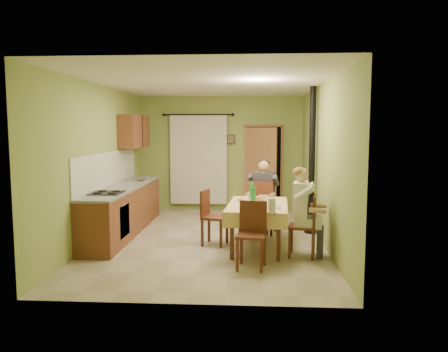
# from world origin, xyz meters

# --- Properties ---
(floor) EXTENTS (4.00, 6.00, 0.01)m
(floor) POSITION_xyz_m (0.00, 0.00, 0.00)
(floor) COLOR tan
(floor) RESTS_ON ground
(room_shell) EXTENTS (4.04, 6.04, 2.82)m
(room_shell) POSITION_xyz_m (0.00, 0.00, 1.82)
(room_shell) COLOR #90A554
(room_shell) RESTS_ON ground
(kitchen_run) EXTENTS (0.64, 3.64, 1.56)m
(kitchen_run) POSITION_xyz_m (-1.71, 0.40, 0.48)
(kitchen_run) COLOR brown
(kitchen_run) RESTS_ON ground
(upper_cabinets) EXTENTS (0.35, 1.40, 0.70)m
(upper_cabinets) POSITION_xyz_m (-1.82, 1.70, 1.95)
(upper_cabinets) COLOR brown
(upper_cabinets) RESTS_ON room_shell
(curtain) EXTENTS (1.70, 0.07, 2.22)m
(curtain) POSITION_xyz_m (-0.55, 2.90, 1.26)
(curtain) COLOR black
(curtain) RESTS_ON ground
(doorway) EXTENTS (0.96, 0.47, 2.15)m
(doorway) POSITION_xyz_m (1.02, 2.87, 1.05)
(doorway) COLOR black
(doorway) RESTS_ON ground
(dining_table) EXTENTS (1.10, 1.70, 0.76)m
(dining_table) POSITION_xyz_m (0.86, -0.58, 0.38)
(dining_table) COLOR #DEBC79
(dining_table) RESTS_ON ground
(tableware) EXTENTS (0.78, 1.66, 0.33)m
(tableware) POSITION_xyz_m (0.86, -0.69, 0.83)
(tableware) COLOR white
(tableware) RESTS_ON dining_table
(chair_far) EXTENTS (0.56, 0.56, 1.02)m
(chair_far) POSITION_xyz_m (0.98, 0.51, 0.29)
(chair_far) COLOR #542617
(chair_far) RESTS_ON ground
(chair_near) EXTENTS (0.46, 0.46, 0.96)m
(chair_near) POSITION_xyz_m (0.75, -1.63, 0.29)
(chair_near) COLOR #542617
(chair_near) RESTS_ON ground
(chair_right) EXTENTS (0.48, 0.48, 0.97)m
(chair_right) POSITION_xyz_m (1.56, -1.01, 0.29)
(chair_right) COLOR #542617
(chair_right) RESTS_ON ground
(chair_left) EXTENTS (0.48, 0.48, 0.95)m
(chair_left) POSITION_xyz_m (0.10, -0.38, 0.29)
(chair_left) COLOR #542617
(chair_left) RESTS_ON ground
(man_far) EXTENTS (0.64, 0.55, 1.39)m
(man_far) POSITION_xyz_m (0.98, 0.53, 0.88)
(man_far) COLOR #38333D
(man_far) RESTS_ON chair_far
(man_right) EXTENTS (0.53, 0.62, 1.39)m
(man_right) POSITION_xyz_m (1.55, -1.01, 0.88)
(man_right) COLOR silver
(man_right) RESTS_ON chair_right
(stove_flue) EXTENTS (0.24, 0.24, 2.80)m
(stove_flue) POSITION_xyz_m (1.90, 0.60, 1.02)
(stove_flue) COLOR black
(stove_flue) RESTS_ON ground
(picture_back) EXTENTS (0.19, 0.03, 0.23)m
(picture_back) POSITION_xyz_m (0.25, 2.97, 1.75)
(picture_back) COLOR black
(picture_back) RESTS_ON room_shell
(picture_right) EXTENTS (0.03, 0.31, 0.21)m
(picture_right) POSITION_xyz_m (1.97, 1.20, 1.85)
(picture_right) COLOR brown
(picture_right) RESTS_ON room_shell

